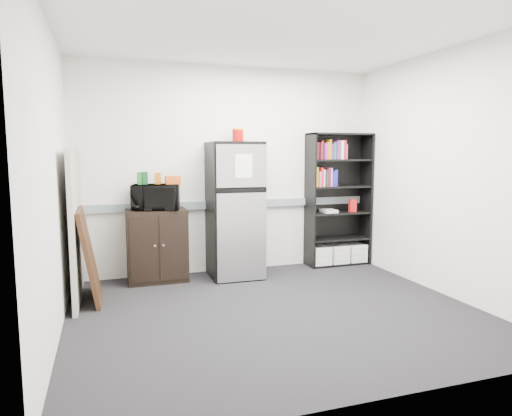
# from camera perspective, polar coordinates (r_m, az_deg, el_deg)

# --- Properties ---
(floor) EXTENTS (4.00, 4.00, 0.00)m
(floor) POSITION_cam_1_polar(r_m,az_deg,el_deg) (4.69, 2.48, -12.80)
(floor) COLOR black
(floor) RESTS_ON ground
(wall_back) EXTENTS (4.00, 0.02, 2.70)m
(wall_back) POSITION_cam_1_polar(r_m,az_deg,el_deg) (6.09, -3.33, 4.72)
(wall_back) COLOR white
(wall_back) RESTS_ON floor
(wall_right) EXTENTS (0.02, 3.50, 2.70)m
(wall_right) POSITION_cam_1_polar(r_m,az_deg,el_deg) (5.47, 22.62, 3.95)
(wall_right) COLOR white
(wall_right) RESTS_ON floor
(wall_left) EXTENTS (0.02, 3.50, 2.70)m
(wall_left) POSITION_cam_1_polar(r_m,az_deg,el_deg) (4.16, -24.19, 3.08)
(wall_left) COLOR white
(wall_left) RESTS_ON floor
(ceiling) EXTENTS (4.00, 3.50, 0.02)m
(ceiling) POSITION_cam_1_polar(r_m,az_deg,el_deg) (4.56, 2.67, 21.10)
(ceiling) COLOR white
(ceiling) RESTS_ON wall_back
(electrical_raceway) EXTENTS (3.92, 0.05, 0.10)m
(electrical_raceway) POSITION_cam_1_polar(r_m,az_deg,el_deg) (6.09, -3.22, 0.48)
(electrical_raceway) COLOR gray
(electrical_raceway) RESTS_ON wall_back
(wall_note) EXTENTS (0.14, 0.00, 0.10)m
(wall_note) POSITION_cam_1_polar(r_m,az_deg,el_deg) (6.00, -6.58, 6.57)
(wall_note) COLOR white
(wall_note) RESTS_ON wall_back
(bookshelf) EXTENTS (0.90, 0.34, 1.85)m
(bookshelf) POSITION_cam_1_polar(r_m,az_deg,el_deg) (6.52, 10.23, 0.92)
(bookshelf) COLOR black
(bookshelf) RESTS_ON floor
(cubicle_partition) EXTENTS (0.06, 1.30, 1.62)m
(cubicle_partition) POSITION_cam_1_polar(r_m,az_deg,el_deg) (5.27, -21.65, -1.98)
(cubicle_partition) COLOR #9B9689
(cubicle_partition) RESTS_ON floor
(cabinet) EXTENTS (0.72, 0.48, 0.89)m
(cabinet) POSITION_cam_1_polar(r_m,az_deg,el_deg) (5.77, -12.27, -4.59)
(cabinet) COLOR black
(cabinet) RESTS_ON floor
(microwave) EXTENTS (0.62, 0.48, 0.31)m
(microwave) POSITION_cam_1_polar(r_m,az_deg,el_deg) (5.67, -12.41, 1.35)
(microwave) COLOR black
(microwave) RESTS_ON cabinet
(snack_box_a) EXTENTS (0.08, 0.06, 0.15)m
(snack_box_a) POSITION_cam_1_polar(r_m,az_deg,el_deg) (5.67, -14.26, 3.62)
(snack_box_a) COLOR #1B5F1B
(snack_box_a) RESTS_ON microwave
(snack_box_b) EXTENTS (0.08, 0.07, 0.15)m
(snack_box_b) POSITION_cam_1_polar(r_m,az_deg,el_deg) (5.67, -13.79, 3.63)
(snack_box_b) COLOR #0B3217
(snack_box_b) RESTS_ON microwave
(snack_box_c) EXTENTS (0.08, 0.07, 0.14)m
(snack_box_c) POSITION_cam_1_polar(r_m,az_deg,el_deg) (5.69, -12.18, 3.63)
(snack_box_c) COLOR #C76C12
(snack_box_c) RESTS_ON microwave
(snack_bag) EXTENTS (0.18, 0.11, 0.10)m
(snack_bag) POSITION_cam_1_polar(r_m,az_deg,el_deg) (5.66, -10.36, 3.46)
(snack_bag) COLOR #C64B13
(snack_bag) RESTS_ON microwave
(refrigerator) EXTENTS (0.66, 0.69, 1.72)m
(refrigerator) POSITION_cam_1_polar(r_m,az_deg,el_deg) (5.81, -2.68, -0.25)
(refrigerator) COLOR black
(refrigerator) RESTS_ON floor
(coffee_can) EXTENTS (0.14, 0.14, 0.19)m
(coffee_can) POSITION_cam_1_polar(r_m,az_deg,el_deg) (5.91, -2.29, 9.18)
(coffee_can) COLOR #980A07
(coffee_can) RESTS_ON refrigerator
(framed_poster) EXTENTS (0.21, 0.78, 1.00)m
(framed_poster) POSITION_cam_1_polar(r_m,az_deg,el_deg) (5.20, -20.12, -5.51)
(framed_poster) COLOR black
(framed_poster) RESTS_ON floor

